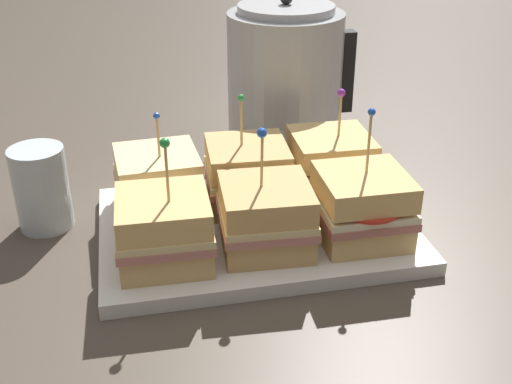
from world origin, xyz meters
The scene contains 10 objects.
ground_plane centered at (0.00, 0.00, 0.00)m, with size 6.00×6.00×0.00m, color #4C4238.
serving_platter centered at (0.00, 0.00, 0.01)m, with size 0.39×0.27×0.02m.
sandwich_front_left centered at (-0.12, -0.06, 0.06)m, with size 0.11×0.11×0.15m.
sandwich_front_center centered at (0.00, -0.06, 0.06)m, with size 0.11×0.11×0.15m.
sandwich_front_right centered at (0.12, -0.06, 0.06)m, with size 0.11×0.11×0.16m.
sandwich_back_left centered at (-0.12, 0.06, 0.06)m, with size 0.11×0.11×0.14m.
sandwich_back_center centered at (0.00, 0.05, 0.06)m, with size 0.11×0.11×0.15m.
sandwich_back_right centered at (0.12, 0.06, 0.06)m, with size 0.11×0.11×0.15m.
kettle_steel centered at (0.10, 0.27, 0.11)m, with size 0.20×0.18×0.25m.
drinking_glass centered at (-0.26, 0.08, 0.05)m, with size 0.07×0.07×0.11m.
Camera 1 is at (-0.14, -0.68, 0.43)m, focal length 45.00 mm.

